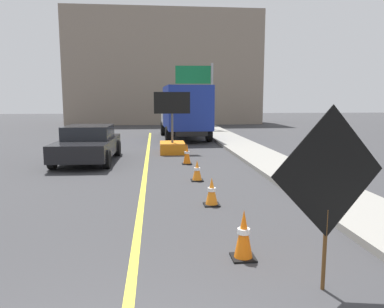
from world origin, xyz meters
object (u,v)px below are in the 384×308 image
at_px(traffic_cone_near_sign, 244,235).
at_px(traffic_cone_mid_lane, 212,192).
at_px(box_truck, 185,110).
at_px(highway_guide_sign, 201,85).
at_px(traffic_cone_far_lane, 197,171).
at_px(pickup_car, 88,144).
at_px(traffic_cone_curbside, 187,154).
at_px(arrow_board_trailer, 172,142).
at_px(roadwork_sign, 329,176).

height_order(traffic_cone_near_sign, traffic_cone_mid_lane, traffic_cone_near_sign).
bearing_deg(traffic_cone_near_sign, box_truck, 88.39).
distance_m(box_truck, highway_guide_sign, 5.75).
height_order(highway_guide_sign, traffic_cone_near_sign, highway_guide_sign).
distance_m(traffic_cone_mid_lane, traffic_cone_far_lane, 2.58).
relative_size(pickup_car, traffic_cone_near_sign, 5.92).
height_order(traffic_cone_far_lane, traffic_cone_curbside, traffic_cone_curbside).
distance_m(pickup_car, traffic_cone_far_lane, 5.37).
relative_size(pickup_car, traffic_cone_far_lane, 7.28).
height_order(pickup_car, traffic_cone_mid_lane, pickup_car).
bearing_deg(traffic_cone_far_lane, arrow_board_trailer, 94.39).
xyz_separation_m(arrow_board_trailer, traffic_cone_far_lane, (0.45, -5.90, -0.18)).
relative_size(pickup_car, traffic_cone_mid_lane, 7.03).
distance_m(highway_guide_sign, traffic_cone_curbside, 14.62).
relative_size(arrow_board_trailer, traffic_cone_mid_lane, 4.19).
height_order(pickup_car, traffic_cone_far_lane, pickup_car).
bearing_deg(roadwork_sign, arrow_board_trailer, 96.14).
relative_size(roadwork_sign, pickup_car, 0.52).
bearing_deg(highway_guide_sign, pickup_car, -114.55).
bearing_deg(traffic_cone_far_lane, traffic_cone_near_sign, -89.10).
xyz_separation_m(box_truck, traffic_cone_far_lane, (-0.57, -11.73, -1.42)).
bearing_deg(traffic_cone_far_lane, pickup_car, 134.92).
bearing_deg(traffic_cone_mid_lane, box_truck, 87.89).
bearing_deg(traffic_cone_curbside, traffic_cone_mid_lane, -89.00).
distance_m(box_truck, traffic_cone_curbside, 9.00).
bearing_deg(traffic_cone_near_sign, highway_guide_sign, 84.51).
distance_m(arrow_board_trailer, traffic_cone_near_sign, 11.36).
xyz_separation_m(arrow_board_trailer, traffic_cone_curbside, (0.40, -3.05, -0.10)).
height_order(traffic_cone_near_sign, traffic_cone_far_lane, traffic_cone_near_sign).
bearing_deg(traffic_cone_mid_lane, pickup_car, 120.96).
distance_m(pickup_car, traffic_cone_curbside, 3.85).
bearing_deg(arrow_board_trailer, box_truck, 80.06).
bearing_deg(box_truck, traffic_cone_far_lane, -92.77).
bearing_deg(traffic_cone_far_lane, traffic_cone_curbside, 91.09).
relative_size(arrow_board_trailer, box_truck, 0.40).
relative_size(box_truck, highway_guide_sign, 1.35).
xyz_separation_m(pickup_car, traffic_cone_near_sign, (3.86, -9.24, -0.32)).
distance_m(box_truck, traffic_cone_far_lane, 11.83).
height_order(box_truck, traffic_cone_near_sign, box_truck).
distance_m(highway_guide_sign, traffic_cone_far_lane, 17.39).
bearing_deg(traffic_cone_curbside, highway_guide_sign, 80.77).
relative_size(roadwork_sign, traffic_cone_curbside, 3.04).
distance_m(arrow_board_trailer, highway_guide_sign, 11.76).
height_order(traffic_cone_mid_lane, traffic_cone_far_lane, traffic_cone_mid_lane).
height_order(traffic_cone_mid_lane, traffic_cone_curbside, traffic_cone_curbside).
xyz_separation_m(roadwork_sign, traffic_cone_near_sign, (-0.79, 1.01, -1.10)).
bearing_deg(traffic_cone_curbside, roadwork_sign, -84.29).
distance_m(highway_guide_sign, traffic_cone_near_sign, 22.72).
bearing_deg(traffic_cone_near_sign, arrow_board_trailer, 92.72).
relative_size(roadwork_sign, traffic_cone_far_lane, 3.76).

